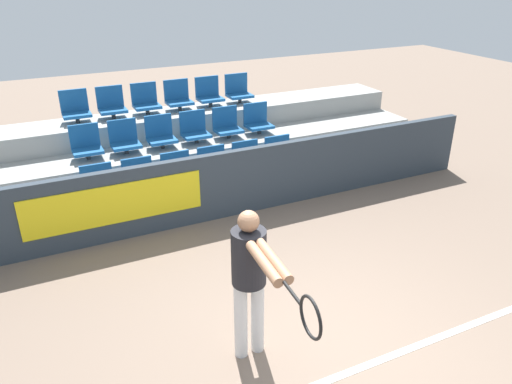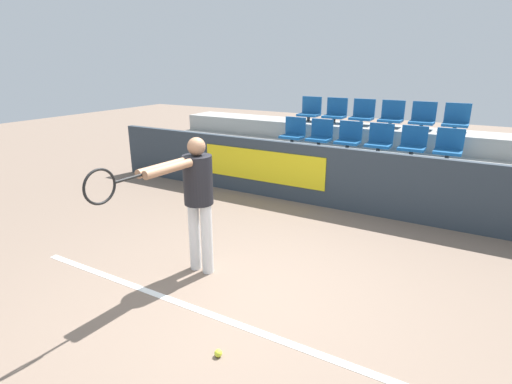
# 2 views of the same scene
# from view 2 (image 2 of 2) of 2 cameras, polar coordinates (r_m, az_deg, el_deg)

# --- Properties ---
(ground_plane) EXTENTS (30.00, 30.00, 0.00)m
(ground_plane) POSITION_cam_2_polar(r_m,az_deg,el_deg) (4.36, -3.08, -14.91)
(ground_plane) COLOR #7A6656
(court_baseline) EXTENTS (5.07, 0.08, 0.01)m
(court_baseline) POSITION_cam_2_polar(r_m,az_deg,el_deg) (4.11, -5.93, -17.18)
(court_baseline) COLOR white
(court_baseline) RESTS_ON ground
(barrier_wall) EXTENTS (9.53, 0.14, 1.04)m
(barrier_wall) POSITION_cam_2_polar(r_m,az_deg,el_deg) (6.79, 11.31, 1.94)
(barrier_wall) COLOR #2D3842
(barrier_wall) RESTS_ON ground
(bleacher_tier_front) EXTENTS (9.13, 0.86, 0.36)m
(bleacher_tier_front) POSITION_cam_2_polar(r_m,az_deg,el_deg) (7.35, 12.65, 0.31)
(bleacher_tier_front) COLOR #9E9E99
(bleacher_tier_front) RESTS_ON ground
(bleacher_tier_middle) EXTENTS (9.13, 0.86, 0.73)m
(bleacher_tier_middle) POSITION_cam_2_polar(r_m,az_deg,el_deg) (8.10, 14.62, 3.15)
(bleacher_tier_middle) COLOR #9E9E99
(bleacher_tier_middle) RESTS_ON ground
(bleacher_tier_back) EXTENTS (9.13, 0.86, 1.09)m
(bleacher_tier_back) POSITION_cam_2_polar(r_m,az_deg,el_deg) (8.88, 16.25, 5.50)
(bleacher_tier_back) COLOR #9E9E99
(bleacher_tier_back) RESTS_ON ground
(stadium_chair_0) EXTENTS (0.46, 0.37, 0.53)m
(stadium_chair_0) POSITION_cam_2_polar(r_m,az_deg,el_deg) (7.90, 2.66, 5.02)
(stadium_chair_0) COLOR #333333
(stadium_chair_0) RESTS_ON bleacher_tier_front
(stadium_chair_1) EXTENTS (0.46, 0.37, 0.53)m
(stadium_chair_1) POSITION_cam_2_polar(r_m,az_deg,el_deg) (7.65, 6.67, 4.49)
(stadium_chair_1) COLOR #333333
(stadium_chair_1) RESTS_ON bleacher_tier_front
(stadium_chair_2) EXTENTS (0.46, 0.37, 0.53)m
(stadium_chair_2) POSITION_cam_2_polar(r_m,az_deg,el_deg) (7.44, 10.93, 3.89)
(stadium_chair_2) COLOR #333333
(stadium_chair_2) RESTS_ON bleacher_tier_front
(stadium_chair_3) EXTENTS (0.46, 0.37, 0.53)m
(stadium_chair_3) POSITION_cam_2_polar(r_m,az_deg,el_deg) (7.27, 15.40, 3.25)
(stadium_chair_3) COLOR #333333
(stadium_chair_3) RESTS_ON bleacher_tier_front
(stadium_chair_4) EXTENTS (0.46, 0.37, 0.53)m
(stadium_chair_4) POSITION_cam_2_polar(r_m,az_deg,el_deg) (7.15, 20.04, 2.55)
(stadium_chair_4) COLOR #333333
(stadium_chair_4) RESTS_ON bleacher_tier_front
(stadium_chair_5) EXTENTS (0.46, 0.37, 0.53)m
(stadium_chair_5) POSITION_cam_2_polar(r_m,az_deg,el_deg) (7.09, 24.80, 1.82)
(stadium_chair_5) COLOR #333333
(stadium_chair_5) RESTS_ON bleacher_tier_front
(stadium_chair_6) EXTENTS (0.46, 0.37, 0.53)m
(stadium_chair_6) POSITION_cam_2_polar(r_m,az_deg,el_deg) (8.59, 5.38, 8.50)
(stadium_chair_6) COLOR #333333
(stadium_chair_6) RESTS_ON bleacher_tier_middle
(stadium_chair_7) EXTENTS (0.46, 0.37, 0.53)m
(stadium_chair_7) POSITION_cam_2_polar(r_m,az_deg,el_deg) (8.36, 9.16, 8.09)
(stadium_chair_7) COLOR #333333
(stadium_chair_7) RESTS_ON bleacher_tier_middle
(stadium_chair_8) EXTENTS (0.46, 0.37, 0.53)m
(stadium_chair_8) POSITION_cam_2_polar(r_m,az_deg,el_deg) (8.17, 13.13, 7.62)
(stadium_chair_8) COLOR #333333
(stadium_chair_8) RESTS_ON bleacher_tier_middle
(stadium_chair_9) EXTENTS (0.46, 0.37, 0.53)m
(stadium_chair_9) POSITION_cam_2_polar(r_m,az_deg,el_deg) (8.02, 17.25, 7.09)
(stadium_chair_9) COLOR #333333
(stadium_chair_9) RESTS_ON bleacher_tier_middle
(stadium_chair_10) EXTENTS (0.46, 0.37, 0.53)m
(stadium_chair_10) POSITION_cam_2_polar(r_m,az_deg,el_deg) (7.91, 21.50, 6.51)
(stadium_chair_10) COLOR #333333
(stadium_chair_10) RESTS_ON bleacher_tier_middle
(stadium_chair_11) EXTENTS (0.46, 0.37, 0.53)m
(stadium_chair_11) POSITION_cam_2_polar(r_m,az_deg,el_deg) (7.85, 25.83, 5.88)
(stadium_chair_11) COLOR #333333
(stadium_chair_11) RESTS_ON bleacher_tier_middle
(stadium_chair_12) EXTENTS (0.46, 0.37, 0.53)m
(stadium_chair_12) POSITION_cam_2_polar(r_m,az_deg,el_deg) (9.32, 7.72, 11.44)
(stadium_chair_12) COLOR #333333
(stadium_chair_12) RESTS_ON bleacher_tier_back
(stadium_chair_13) EXTENTS (0.46, 0.37, 0.53)m
(stadium_chair_13) POSITION_cam_2_polar(r_m,az_deg,el_deg) (9.11, 11.28, 11.11)
(stadium_chair_13) COLOR #333333
(stadium_chair_13) RESTS_ON bleacher_tier_back
(stadium_chair_14) EXTENTS (0.46, 0.37, 0.53)m
(stadium_chair_14) POSITION_cam_2_polar(r_m,az_deg,el_deg) (8.94, 14.98, 10.72)
(stadium_chair_14) COLOR #333333
(stadium_chair_14) RESTS_ON bleacher_tier_back
(stadium_chair_15) EXTENTS (0.46, 0.37, 0.53)m
(stadium_chair_15) POSITION_cam_2_polar(r_m,az_deg,el_deg) (8.80, 18.80, 10.27)
(stadium_chair_15) COLOR #333333
(stadium_chair_15) RESTS_ON bleacher_tier_back
(stadium_chair_16) EXTENTS (0.46, 0.37, 0.53)m
(stadium_chair_16) POSITION_cam_2_polar(r_m,az_deg,el_deg) (8.70, 22.72, 9.76)
(stadium_chair_16) COLOR #333333
(stadium_chair_16) RESTS_ON bleacher_tier_back
(stadium_chair_17) EXTENTS (0.46, 0.37, 0.53)m
(stadium_chair_17) POSITION_cam_2_polar(r_m,az_deg,el_deg) (8.65, 26.69, 9.20)
(stadium_chair_17) COLOR #333333
(stadium_chair_17) RESTS_ON bleacher_tier_back
(tennis_player) EXTENTS (0.33, 1.55, 1.60)m
(tennis_player) POSITION_cam_2_polar(r_m,az_deg,el_deg) (4.47, -8.85, -0.08)
(tennis_player) COLOR silver
(tennis_player) RESTS_ON ground
(tennis_ball) EXTENTS (0.07, 0.07, 0.07)m
(tennis_ball) POSITION_cam_2_polar(r_m,az_deg,el_deg) (3.64, -5.42, -21.94)
(tennis_ball) COLOR #CCDB33
(tennis_ball) RESTS_ON ground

